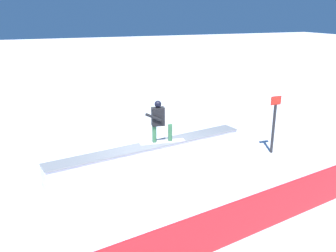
# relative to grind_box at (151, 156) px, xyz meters

# --- Properties ---
(ground_plane) EXTENTS (120.00, 120.00, 0.00)m
(ground_plane) POSITION_rel_grind_box_xyz_m (0.00, 0.00, -0.34)
(ground_plane) COLOR white
(grind_box) EXTENTS (6.84, 1.85, 0.75)m
(grind_box) POSITION_rel_grind_box_xyz_m (0.00, 0.00, 0.00)
(grind_box) COLOR white
(grind_box) RESTS_ON ground_plane
(snowboarder) EXTENTS (1.53, 0.47, 1.39)m
(snowboarder) POSITION_rel_grind_box_xyz_m (-0.33, -0.09, 1.16)
(snowboarder) COLOR silver
(snowboarder) RESTS_ON grind_box
(safety_fence) EXTENTS (8.94, 1.66, 1.00)m
(safety_fence) POSITION_rel_grind_box_xyz_m (0.00, 4.57, 0.16)
(safety_fence) COLOR red
(safety_fence) RESTS_ON ground_plane
(trail_marker) EXTENTS (0.40, 0.10, 2.07)m
(trail_marker) POSITION_rel_grind_box_xyz_m (-4.39, 0.51, 0.76)
(trail_marker) COLOR #262628
(trail_marker) RESTS_ON ground_plane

